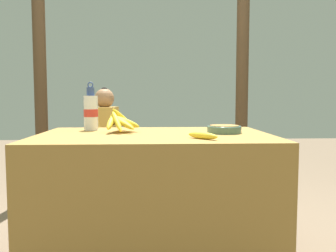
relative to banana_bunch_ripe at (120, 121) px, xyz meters
name	(u,v)px	position (x,y,z in m)	size (l,w,h in m)	color
market_counter	(154,199)	(0.20, -0.10, -0.44)	(1.30, 0.88, 0.75)	olive
banana_bunch_ripe	(120,121)	(0.00, 0.00, 0.00)	(0.20, 0.30, 0.15)	#4C381E
serving_bowl	(224,129)	(0.61, -0.08, -0.04)	(0.20, 0.20, 0.05)	#4C6B5B
water_bottle	(91,112)	(-0.19, 0.14, 0.05)	(0.09, 0.09, 0.30)	white
loose_banana_front	(203,136)	(0.44, -0.37, -0.05)	(0.15, 0.16, 0.03)	yellow
wooden_bench	(142,161)	(0.10, 1.21, -0.46)	(1.62, 0.32, 0.42)	#4C3823
seated_vendor	(100,135)	(-0.29, 1.19, -0.21)	(0.42, 0.40, 1.05)	#473828
banana_bunch_green	(193,147)	(0.58, 1.22, -0.33)	(0.16, 0.26, 0.13)	#4C381E
support_post_near	(40,74)	(-0.90, 1.44, 0.36)	(0.12, 0.12, 2.36)	#4C3823
support_post_far	(242,75)	(1.10, 1.44, 0.36)	(0.12, 0.12, 2.36)	#4C3823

